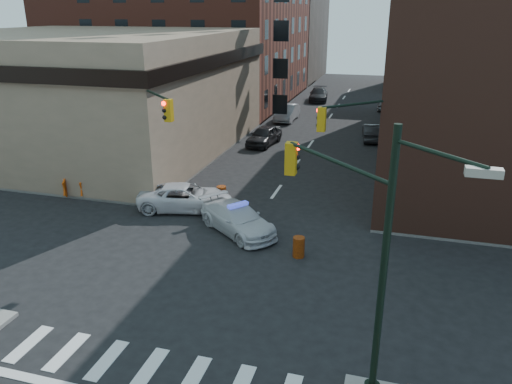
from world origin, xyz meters
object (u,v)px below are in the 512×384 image
Objects in this scene: police_car at (238,219)px; parked_car_enear at (372,132)px; barrel_bank at (222,194)px; pickup at (185,197)px; parked_car_wnear at (264,136)px; parked_car_wfar at (287,113)px; barricade_nw_a at (105,189)px; barrel_road at (299,247)px; pedestrian_b at (96,165)px; pedestrian_a at (106,170)px.

police_car is 1.14× the size of parked_car_enear.
pickup is at bearing -134.91° from barrel_bank.
parked_car_wnear is 9.81m from parked_car_wfar.
pickup reaches higher than police_car.
barrel_road is at bearing -22.54° from barricade_nw_a.
pedestrian_b is at bearing 35.76° from parked_car_enear.
pedestrian_a is 2.67m from barricade_nw_a.
pedestrian_b is 1.59× the size of barrel_bank.
police_car reaches higher than parked_car_enear.
police_car is 9.31m from barricade_nw_a.
pickup is 4.61× the size of barricade_nw_a.
police_car is 3.00× the size of pedestrian_a.
parked_car_wfar is 22.80m from pedestrian_b.
pickup is (-3.74, 2.05, 0.01)m from police_car.
barricade_nw_a is at bearing 45.84° from parked_car_enear.
parked_car_wnear is 19.96m from barrel_road.
pickup is 8.21m from barrel_road.
parked_car_wnear is (0.54, 14.94, 0.05)m from pickup.
parked_car_wfar is 23.20m from barrel_bank.
barrel_road is 7.86m from barrel_bank.
pickup is at bearing -11.49° from pedestrian_a.
pedestrian_a is at bearing 115.98° from barricade_nw_a.
barrel_road is (15.14, -7.32, -0.45)m from pedestrian_b.
barrel_bank is at bearing -57.85° from pickup.
parked_car_wnear reaches higher than pickup.
parked_car_wnear is 4.58× the size of barrel_bank.
parked_car_enear is 2.62× the size of pedestrian_a.
pedestrian_a reaches higher than parked_car_wfar.
parked_car_enear is 4.48× the size of barrel_road.
parked_car_enear is (8.75, -5.82, -0.09)m from parked_car_wfar.
parked_car_wnear is at bearing 69.82° from pedestrian_a.
parked_car_wnear is at bearing -14.99° from pickup.
parked_car_wnear is at bearing 18.51° from parked_car_enear.
pickup is 3.18× the size of pedestrian_a.
parked_car_enear is (8.49, 3.99, -0.06)m from parked_car_wnear.
pedestrian_b is (-11.64, 5.51, 0.22)m from police_car.
pickup is 7.09m from pedestrian_a.
pickup is at bearing -84.61° from parked_car_wnear.
pickup is 5.28× the size of barrel_bank.
parked_car_enear is (5.28, 20.98, -0.00)m from police_car.
pedestrian_a reaches higher than barrel_bank.
barricade_nw_a is (-6.85, -1.29, 0.08)m from barrel_bank.
pedestrian_a is (-6.60, 2.57, 0.24)m from pickup.
parked_car_wfar is 3.08× the size of pedestrian_b.
barricade_nw_a is at bearing 161.67° from barrel_road.
parked_car_wfar is 29.45m from barrel_road.
barricade_nw_a is at bearing -50.00° from pedestrian_a.
pedestrian_a reaches higher than pedestrian_b.
parked_car_wfar reaches higher than police_car.
police_car reaches higher than barricade_nw_a.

